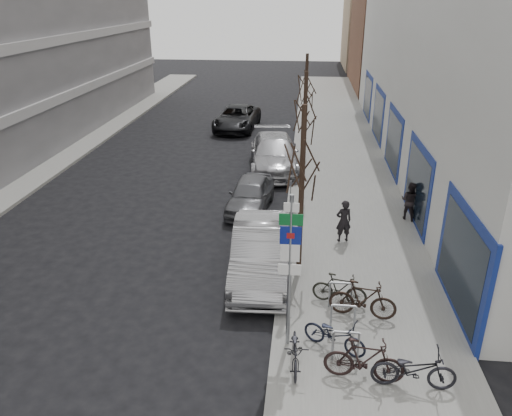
% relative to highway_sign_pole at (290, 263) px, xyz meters
% --- Properties ---
extents(ground, '(120.00, 120.00, 0.00)m').
position_rel_highway_sign_pole_xyz_m(ground, '(-2.40, 0.01, -2.46)').
color(ground, black).
rests_on(ground, ground).
extents(sidewalk_east, '(5.00, 70.00, 0.15)m').
position_rel_highway_sign_pole_xyz_m(sidewalk_east, '(2.10, 10.01, -2.38)').
color(sidewalk_east, slate).
rests_on(sidewalk_east, ground).
extents(sidewalk_west, '(3.00, 70.00, 0.15)m').
position_rel_highway_sign_pole_xyz_m(sidewalk_west, '(-13.40, 10.01, -2.38)').
color(sidewalk_west, slate).
rests_on(sidewalk_west, ground).
extents(brick_building_far, '(12.00, 14.00, 8.00)m').
position_rel_highway_sign_pole_xyz_m(brick_building_far, '(10.60, 40.01, 1.54)').
color(brick_building_far, brown).
rests_on(brick_building_far, ground).
extents(tan_building_far, '(13.00, 12.00, 9.00)m').
position_rel_highway_sign_pole_xyz_m(tan_building_far, '(11.10, 55.01, 2.04)').
color(tan_building_far, '#937A5B').
rests_on(tan_building_far, ground).
extents(highway_sign_pole, '(0.55, 0.10, 4.20)m').
position_rel_highway_sign_pole_xyz_m(highway_sign_pole, '(0.00, 0.00, 0.00)').
color(highway_sign_pole, gray).
rests_on(highway_sign_pole, ground).
extents(bike_rack, '(0.66, 2.26, 0.83)m').
position_rel_highway_sign_pole_xyz_m(bike_rack, '(1.40, 0.61, -1.80)').
color(bike_rack, gray).
rests_on(bike_rack, sidewalk_east).
extents(tree_near, '(1.80, 1.80, 5.50)m').
position_rel_highway_sign_pole_xyz_m(tree_near, '(0.20, 3.51, 1.65)').
color(tree_near, black).
rests_on(tree_near, ground).
extents(tree_mid, '(1.80, 1.80, 5.50)m').
position_rel_highway_sign_pole_xyz_m(tree_mid, '(0.20, 10.01, 1.65)').
color(tree_mid, black).
rests_on(tree_mid, ground).
extents(tree_far, '(1.80, 1.80, 5.50)m').
position_rel_highway_sign_pole_xyz_m(tree_far, '(0.20, 16.51, 1.65)').
color(tree_far, black).
rests_on(tree_far, ground).
extents(meter_front, '(0.10, 0.08, 1.27)m').
position_rel_highway_sign_pole_xyz_m(meter_front, '(-0.25, 3.01, -1.54)').
color(meter_front, gray).
rests_on(meter_front, sidewalk_east).
extents(meter_mid, '(0.10, 0.08, 1.27)m').
position_rel_highway_sign_pole_xyz_m(meter_mid, '(-0.25, 8.51, -1.54)').
color(meter_mid, gray).
rests_on(meter_mid, sidewalk_east).
extents(meter_back, '(0.10, 0.08, 1.27)m').
position_rel_highway_sign_pole_xyz_m(meter_back, '(-0.25, 14.01, -1.54)').
color(meter_back, gray).
rests_on(meter_back, sidewalk_east).
extents(bike_near_left, '(0.56, 1.61, 0.97)m').
position_rel_highway_sign_pole_xyz_m(bike_near_left, '(0.22, -0.81, -1.82)').
color(bike_near_left, black).
rests_on(bike_near_left, sidewalk_east).
extents(bike_near_right, '(1.89, 0.76, 1.11)m').
position_rel_highway_sign_pole_xyz_m(bike_near_right, '(1.77, -1.13, -1.75)').
color(bike_near_right, black).
rests_on(bike_near_right, sidewalk_east).
extents(bike_mid_curb, '(1.70, 1.19, 1.01)m').
position_rel_highway_sign_pole_xyz_m(bike_mid_curb, '(1.16, -0.11, -1.80)').
color(bike_mid_curb, black).
rests_on(bike_mid_curb, sidewalk_east).
extents(bike_mid_inner, '(1.64, 0.78, 0.96)m').
position_rel_highway_sign_pole_xyz_m(bike_mid_inner, '(1.39, 1.93, -1.83)').
color(bike_mid_inner, black).
rests_on(bike_mid_inner, sidewalk_east).
extents(bike_far_curb, '(1.89, 0.62, 1.15)m').
position_rel_highway_sign_pole_xyz_m(bike_far_curb, '(2.85, -1.25, -1.73)').
color(bike_far_curb, black).
rests_on(bike_far_curb, sidewalk_east).
extents(bike_far_inner, '(1.91, 0.85, 1.12)m').
position_rel_highway_sign_pole_xyz_m(bike_far_inner, '(1.97, 1.34, -1.75)').
color(bike_far_inner, black).
rests_on(bike_far_inner, sidewalk_east).
extents(parked_car_front, '(2.04, 5.17, 1.67)m').
position_rel_highway_sign_pole_xyz_m(parked_car_front, '(-1.00, 3.53, -1.62)').
color(parked_car_front, '#959599').
rests_on(parked_car_front, ground).
extents(parked_car_mid, '(1.94, 4.07, 1.34)m').
position_rel_highway_sign_pole_xyz_m(parked_car_mid, '(-1.92, 8.79, -1.79)').
color(parked_car_mid, '#535358').
rests_on(parked_car_mid, ground).
extents(parked_car_back, '(2.99, 6.07, 1.70)m').
position_rel_highway_sign_pole_xyz_m(parked_car_back, '(-1.29, 14.05, -1.61)').
color(parked_car_back, '#9C9CA1').
rests_on(parked_car_back, ground).
extents(lane_car, '(2.86, 5.59, 1.51)m').
position_rel_highway_sign_pole_xyz_m(lane_car, '(-4.30, 22.17, -1.70)').
color(lane_car, black).
rests_on(lane_car, ground).
extents(pedestrian_near, '(0.65, 0.51, 1.56)m').
position_rel_highway_sign_pole_xyz_m(pedestrian_near, '(1.72, 5.92, -1.53)').
color(pedestrian_near, black).
rests_on(pedestrian_near, sidewalk_east).
extents(pedestrian_far, '(0.69, 0.65, 1.54)m').
position_rel_highway_sign_pole_xyz_m(pedestrian_far, '(4.40, 8.11, -1.54)').
color(pedestrian_far, black).
rests_on(pedestrian_far, sidewalk_east).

